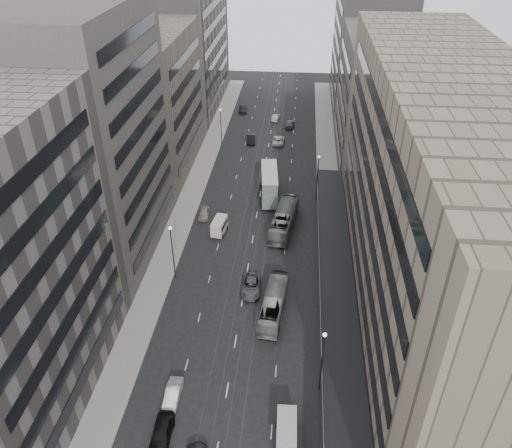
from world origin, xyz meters
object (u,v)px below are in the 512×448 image
(double_decker, at_px, (269,184))
(sedan_2, at_px, (251,286))
(bus_far, at_px, (284,219))
(sedan_0, at_px, (162,433))
(sedan_1, at_px, (173,393))
(vw_microbus, at_px, (286,432))
(panel_van, at_px, (219,226))
(bus_near, at_px, (274,303))

(double_decker, height_order, sedan_2, double_decker)
(bus_far, distance_m, sedan_0, 38.89)
(bus_far, distance_m, sedan_2, 15.71)
(bus_far, height_order, double_decker, double_decker)
(double_decker, height_order, sedan_1, double_decker)
(vw_microbus, distance_m, sedan_1, 12.54)
(sedan_2, bearing_deg, panel_van, 114.26)
(bus_far, xyz_separation_m, sedan_0, (-10.05, -37.55, -0.88))
(bus_far, distance_m, panel_van, 10.16)
(sedan_0, xyz_separation_m, sedan_2, (6.38, 22.31, -0.05))
(bus_near, distance_m, sedan_2, 5.09)
(sedan_1, bearing_deg, bus_near, 55.26)
(vw_microbus, bearing_deg, panel_van, 107.40)
(panel_van, xyz_separation_m, sedan_2, (6.23, -13.01, -0.61))
(sedan_0, bearing_deg, bus_far, 73.61)
(double_decker, bearing_deg, sedan_2, -96.95)
(sedan_1, bearing_deg, sedan_0, -89.82)
(vw_microbus, height_order, sedan_2, vw_microbus)
(bus_far, bearing_deg, bus_near, 96.63)
(bus_near, bearing_deg, sedan_1, 61.00)
(bus_near, relative_size, double_decker, 1.09)
(double_decker, bearing_deg, bus_far, -77.45)
(double_decker, relative_size, sedan_0, 2.10)
(sedan_0, relative_size, sedan_1, 1.14)
(sedan_2, bearing_deg, vw_microbus, -76.97)
(bus_near, height_order, sedan_1, bus_near)
(panel_van, relative_size, sedan_0, 0.89)
(panel_van, xyz_separation_m, sedan_1, (-0.16, -30.70, -0.68))
(double_decker, distance_m, sedan_2, 24.58)
(bus_near, distance_m, sedan_0, 20.82)
(bus_near, relative_size, vw_microbus, 2.29)
(sedan_1, bearing_deg, bus_far, 73.09)
(bus_near, bearing_deg, bus_far, -85.49)
(double_decker, distance_m, sedan_0, 47.37)
(vw_microbus, height_order, panel_van, vw_microbus)
(bus_near, xyz_separation_m, sedan_1, (-9.62, -13.84, -0.80))
(sedan_0, distance_m, sedan_2, 23.20)
(bus_near, distance_m, bus_far, 19.11)
(vw_microbus, xyz_separation_m, sedan_0, (-11.90, -0.75, -0.58))
(sedan_1, relative_size, sedan_2, 0.77)
(panel_van, bearing_deg, sedan_0, -82.51)
(sedan_1, bearing_deg, panel_van, 89.78)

